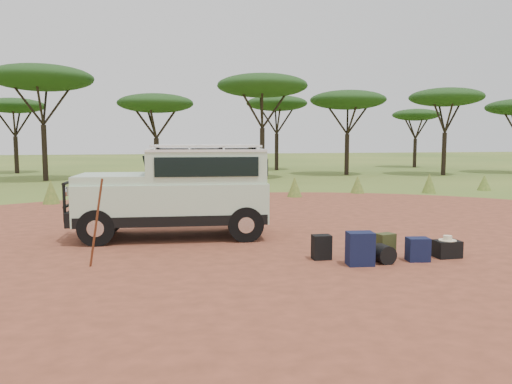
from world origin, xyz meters
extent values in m
plane|color=#456724|center=(0.00, 0.00, 0.00)|extent=(140.00, 140.00, 0.00)
cylinder|color=#9C4B33|center=(0.00, 0.00, 0.00)|extent=(23.00, 23.00, 0.01)
cone|color=#456724|center=(-6.00, 8.30, 0.42)|extent=(0.60, 0.60, 0.85)
cone|color=#456724|center=(-3.00, 9.20, 0.35)|extent=(0.60, 0.60, 0.70)
cone|color=#456724|center=(0.00, 8.80, 0.45)|extent=(0.60, 0.60, 0.90)
cone|color=#456724|center=(3.00, 8.40, 0.40)|extent=(0.60, 0.60, 0.80)
cone|color=#456724|center=(6.00, 9.10, 0.38)|extent=(0.60, 0.60, 0.75)
cone|color=#456724|center=(9.00, 8.50, 0.42)|extent=(0.60, 0.60, 0.85)
cone|color=#456724|center=(12.00, 8.90, 0.35)|extent=(0.60, 0.60, 0.70)
cylinder|color=black|center=(-8.00, 19.00, 1.53)|extent=(0.28, 0.28, 3.06)
ellipsoid|color=#1B3513|center=(-8.00, 19.00, 5.58)|extent=(5.50, 5.50, 1.38)
cylinder|color=black|center=(-2.00, 18.20, 1.17)|extent=(0.28, 0.28, 2.34)
ellipsoid|color=#1B3513|center=(-2.00, 18.20, 4.26)|extent=(4.20, 4.20, 1.05)
cylinder|color=black|center=(4.00, 17.80, 1.46)|extent=(0.28, 0.28, 2.93)
ellipsoid|color=#1B3513|center=(4.00, 17.80, 5.33)|extent=(5.20, 5.20, 1.30)
cylinder|color=black|center=(10.00, 19.50, 1.30)|extent=(0.28, 0.28, 2.61)
ellipsoid|color=#1B3513|center=(10.00, 19.50, 4.76)|extent=(4.80, 4.80, 1.20)
cylinder|color=black|center=(16.00, 18.00, 1.35)|extent=(0.28, 0.28, 2.70)
ellipsoid|color=#1B3513|center=(16.00, 18.00, 4.92)|extent=(4.60, 4.60, 1.15)
cylinder|color=black|center=(-11.00, 26.00, 1.24)|extent=(0.28, 0.28, 2.48)
ellipsoid|color=#1B3513|center=(-11.00, 26.00, 4.51)|extent=(4.00, 4.00, 1.00)
cylinder|color=black|center=(7.00, 25.50, 1.35)|extent=(0.28, 0.28, 2.70)
ellipsoid|color=#1B3513|center=(7.00, 25.50, 4.92)|extent=(4.50, 4.50, 1.12)
cylinder|color=black|center=(19.00, 26.50, 1.17)|extent=(0.28, 0.28, 2.34)
ellipsoid|color=#1B3513|center=(19.00, 26.50, 4.26)|extent=(3.80, 3.80, 0.95)
cube|color=beige|center=(-2.20, 1.23, 0.84)|extent=(4.37, 2.14, 0.89)
cube|color=black|center=(-2.20, 1.23, 0.51)|extent=(4.29, 2.16, 0.23)
cube|color=beige|center=(-1.45, 1.16, 1.64)|extent=(2.77, 1.91, 0.70)
cube|color=white|center=(-1.45, 1.16, 2.02)|extent=(2.77, 1.95, 0.06)
cube|color=white|center=(-1.45, 1.16, 2.11)|extent=(2.55, 1.82, 0.05)
cube|color=beige|center=(-3.53, 1.36, 1.38)|extent=(1.71, 1.78, 0.19)
cube|color=black|center=(-2.73, 1.28, 1.67)|extent=(0.29, 1.43, 0.49)
cube|color=black|center=(-1.53, 0.31, 1.67)|extent=(2.22, 0.25, 0.42)
cube|color=black|center=(-1.37, 2.00, 1.67)|extent=(2.22, 0.25, 0.42)
cube|color=black|center=(-0.13, 1.03, 1.64)|extent=(0.18, 1.39, 0.39)
cube|color=black|center=(-4.36, 1.44, 0.56)|extent=(0.30, 1.71, 0.32)
cylinder|color=black|center=(-4.47, 1.45, 1.31)|extent=(0.18, 1.22, 0.07)
cylinder|color=black|center=(-4.47, 1.45, 0.82)|extent=(0.18, 1.22, 0.07)
cylinder|color=silver|center=(-4.52, 1.19, 1.13)|extent=(0.09, 0.21, 0.21)
cylinder|color=silver|center=(-4.46, 1.72, 1.13)|extent=(0.09, 0.21, 0.21)
cube|color=white|center=(-4.43, 1.45, 0.68)|extent=(0.08, 0.40, 0.11)
cylinder|color=black|center=(-2.58, 2.09, 1.57)|extent=(0.08, 0.08, 0.77)
cylinder|color=black|center=(-3.86, 0.64, 0.39)|extent=(0.81, 0.34, 0.79)
cylinder|color=black|center=(-3.72, 2.14, 0.39)|extent=(0.81, 0.34, 0.79)
cylinder|color=black|center=(-0.69, 0.33, 0.39)|extent=(0.81, 0.34, 0.79)
cylinder|color=black|center=(-0.54, 1.83, 0.39)|extent=(0.81, 0.34, 0.79)
cylinder|color=#5E2F16|center=(-3.70, -1.31, 0.80)|extent=(0.32, 0.31, 1.59)
cube|color=black|center=(0.37, -1.60, 0.23)|extent=(0.36, 0.27, 0.47)
cube|color=#131B3E|center=(0.88, -2.18, 0.30)|extent=(0.50, 0.39, 0.61)
cube|color=#3F4520|center=(1.62, -1.73, 0.23)|extent=(0.38, 0.31, 0.47)
cube|color=#131B3E|center=(2.06, -2.14, 0.22)|extent=(0.44, 0.36, 0.44)
cube|color=black|center=(2.77, -2.01, 0.17)|extent=(0.48, 0.35, 0.33)
cylinder|color=black|center=(1.37, -2.14, 0.17)|extent=(0.36, 0.36, 0.34)
cylinder|color=beige|center=(2.77, -2.01, 0.34)|extent=(0.33, 0.33, 0.01)
cylinder|color=beige|center=(2.77, -2.01, 0.39)|extent=(0.16, 0.16, 0.08)
camera|label=1|loc=(-2.93, -10.31, 2.25)|focal=35.00mm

